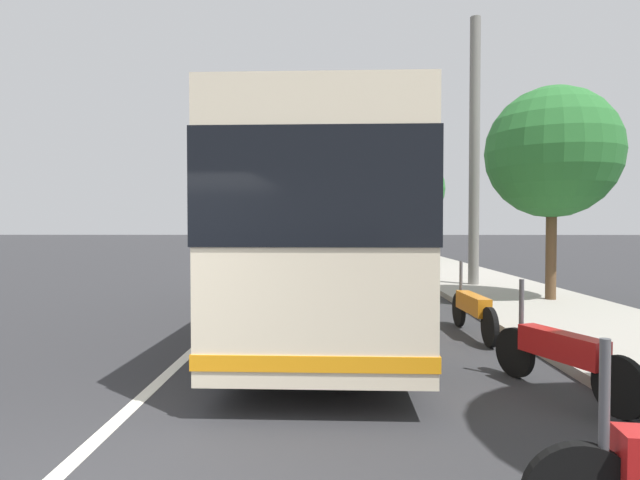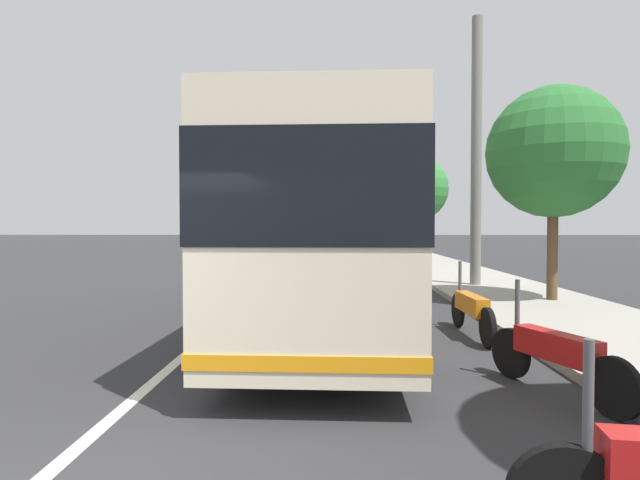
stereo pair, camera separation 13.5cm
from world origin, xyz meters
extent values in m
cube|color=#9E998E|center=(10.00, -7.02, 0.07)|extent=(110.00, 3.60, 0.14)
cube|color=silver|center=(10.00, 0.00, 0.00)|extent=(110.00, 0.16, 0.01)
cube|color=beige|center=(7.11, -2.09, 1.88)|extent=(10.78, 2.66, 3.06)
cube|color=black|center=(7.11, -2.09, 2.31)|extent=(10.82, 2.70, 1.17)
cube|color=orange|center=(7.11, -2.09, 0.60)|extent=(10.81, 2.69, 0.16)
cylinder|color=black|center=(10.57, -1.07, 0.50)|extent=(1.01, 0.32, 1.00)
cylinder|color=black|center=(10.52, -3.27, 0.50)|extent=(1.01, 0.32, 1.00)
cylinder|color=black|center=(3.71, -0.90, 0.50)|extent=(1.01, 0.32, 1.00)
cylinder|color=black|center=(3.66, -3.10, 0.50)|extent=(1.01, 0.32, 1.00)
cylinder|color=#4C4C51|center=(-0.20, -3.68, 0.94)|extent=(0.06, 0.06, 0.70)
cylinder|color=black|center=(3.39, -4.48, 0.32)|extent=(0.62, 0.31, 0.63)
cylinder|color=black|center=(2.00, -5.03, 0.32)|extent=(0.62, 0.31, 0.63)
cube|color=red|center=(2.69, -4.76, 0.57)|extent=(1.13, 0.63, 0.31)
cylinder|color=#4C4C51|center=(3.28, -4.52, 0.92)|extent=(0.06, 0.06, 0.70)
cylinder|color=black|center=(6.67, -4.61, 0.32)|extent=(0.64, 0.10, 0.64)
cylinder|color=black|center=(4.98, -4.67, 0.32)|extent=(0.64, 0.10, 0.64)
cube|color=orange|center=(5.83, -4.64, 0.57)|extent=(1.28, 0.28, 0.31)
cylinder|color=#4C4C51|center=(6.55, -4.62, 0.92)|extent=(0.06, 0.06, 0.70)
cube|color=#2D7238|center=(37.86, -1.62, 0.58)|extent=(4.32, 2.11, 0.80)
cube|color=black|center=(37.64, -1.61, 1.22)|extent=(2.25, 1.83, 0.47)
cylinder|color=black|center=(39.30, -0.87, 0.32)|extent=(0.65, 0.26, 0.64)
cylinder|color=black|center=(39.19, -2.55, 0.32)|extent=(0.65, 0.26, 0.64)
cylinder|color=black|center=(36.53, -0.69, 0.32)|extent=(0.65, 0.26, 0.64)
cylinder|color=black|center=(36.42, -2.37, 0.32)|extent=(0.65, 0.26, 0.64)
cube|color=navy|center=(41.00, 2.56, 0.53)|extent=(4.58, 2.21, 0.71)
cube|color=black|center=(41.15, 2.55, 1.15)|extent=(2.19, 1.89, 0.52)
cylinder|color=black|center=(39.47, 1.80, 0.32)|extent=(0.65, 0.27, 0.64)
cylinder|color=black|center=(39.60, 3.53, 0.32)|extent=(0.65, 0.27, 0.64)
cylinder|color=black|center=(42.41, 1.59, 0.32)|extent=(0.65, 0.27, 0.64)
cylinder|color=black|center=(42.53, 3.32, 0.32)|extent=(0.65, 0.27, 0.64)
cube|color=red|center=(32.29, 2.72, 0.58)|extent=(4.02, 2.09, 0.80)
cube|color=black|center=(32.48, 2.71, 1.22)|extent=(2.04, 1.81, 0.47)
cylinder|color=black|center=(30.95, 1.97, 0.32)|extent=(0.65, 0.26, 0.64)
cylinder|color=black|center=(31.06, 3.64, 0.32)|extent=(0.65, 0.26, 0.64)
cylinder|color=black|center=(33.52, 1.80, 0.32)|extent=(0.65, 0.26, 0.64)
cylinder|color=black|center=(33.63, 3.47, 0.32)|extent=(0.65, 0.26, 0.64)
cylinder|color=brown|center=(9.39, -7.56, 1.39)|extent=(0.25, 0.25, 2.77)
sphere|color=#286B2D|center=(9.39, -7.56, 3.73)|extent=(3.17, 3.17, 3.17)
cylinder|color=brown|center=(24.29, -6.61, 1.45)|extent=(0.26, 0.26, 2.90)
sphere|color=#337F38|center=(24.29, -6.61, 3.94)|extent=(3.49, 3.49, 3.49)
cylinder|color=slate|center=(12.61, -6.59, 4.15)|extent=(0.32, 0.32, 8.30)
camera|label=1|loc=(-3.11, -2.09, 1.93)|focal=28.54mm
camera|label=2|loc=(-3.11, -2.23, 1.93)|focal=28.54mm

